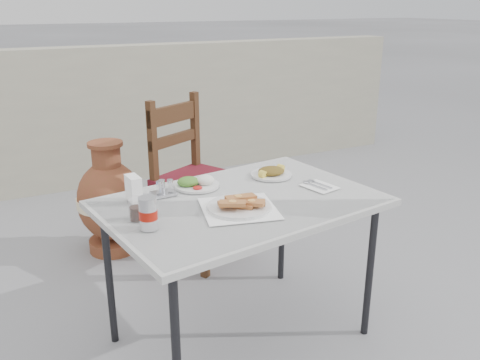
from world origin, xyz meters
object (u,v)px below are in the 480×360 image
salad_rice_plate (196,183)px  condiment_caddy (164,190)px  cafe_table (241,210)px  pide_plate (239,203)px  salad_chopped_plate (271,172)px  soda_can (148,213)px  cola_glass (137,210)px  terracotta_urn (110,201)px  napkin_holder (134,189)px  chair (194,177)px

salad_rice_plate → condiment_caddy: 0.18m
cafe_table → pide_plate: bearing=-121.8°
cafe_table → salad_chopped_plate: 0.36m
salad_rice_plate → soda_can: 0.50m
pide_plate → salad_chopped_plate: size_ratio=1.80×
cafe_table → condiment_caddy: 0.36m
cola_glass → terracotta_urn: (0.15, 1.22, -0.42)m
cola_glass → terracotta_urn: 1.30m
pide_plate → cola_glass: 0.42m
salad_rice_plate → cola_glass: (-0.36, -0.25, 0.02)m
salad_chopped_plate → condiment_caddy: (-0.57, -0.02, 0.01)m
salad_rice_plate → salad_chopped_plate: salad_rice_plate is taller
cafe_table → terracotta_urn: bearing=105.1°
cafe_table → terracotta_urn: size_ratio=1.76×
napkin_holder → condiment_caddy: 0.14m
soda_can → napkin_holder: (0.03, 0.31, -0.01)m
salad_chopped_plate → cola_glass: 0.79m
napkin_holder → chair: (0.56, 0.72, -0.26)m
soda_can → condiment_caddy: soda_can is taller
cola_glass → salad_rice_plate: bearing=34.9°
salad_chopped_plate → condiment_caddy: size_ratio=1.90×
salad_chopped_plate → soda_can: bearing=-155.7°
napkin_holder → chair: 0.95m
cola_glass → chair: (0.61, 0.92, -0.24)m
cafe_table → napkin_holder: 0.48m
salad_chopped_plate → soda_can: 0.81m
pide_plate → chair: (0.20, 1.01, -0.23)m
cafe_table → salad_rice_plate: size_ratio=6.05×
soda_can → napkin_holder: soda_can is taller
condiment_caddy → chair: chair is taller
napkin_holder → terracotta_urn: napkin_holder is taller
salad_chopped_plate → napkin_holder: (-0.71, -0.03, 0.04)m
pide_plate → salad_chopped_plate: pide_plate is taller
napkin_holder → salad_chopped_plate: bearing=-1.8°
soda_can → terracotta_urn: bearing=84.4°
pide_plate → condiment_caddy: (-0.23, 0.30, -0.00)m
cola_glass → chair: size_ratio=0.09×
terracotta_urn → cafe_table: bearing=-74.9°
condiment_caddy → chair: (0.43, 0.71, -0.23)m
cafe_table → pide_plate: pide_plate is taller
chair → salad_chopped_plate: bearing=-105.1°
cafe_table → cola_glass: (-0.47, -0.01, 0.09)m
salad_chopped_plate → condiment_caddy: condiment_caddy is taller
salad_rice_plate → napkin_holder: 0.32m
pide_plate → napkin_holder: size_ratio=3.23×
terracotta_urn → salad_chopped_plate: bearing=-58.4°
salad_rice_plate → terracotta_urn: salad_rice_plate is taller
salad_chopped_plate → terracotta_urn: (-0.61, 0.99, -0.40)m
cola_glass → chair: 1.13m
cola_glass → napkin_holder: bearing=77.0°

